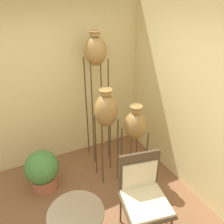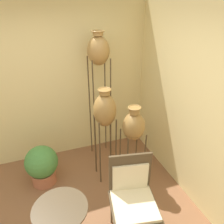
# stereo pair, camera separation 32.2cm
# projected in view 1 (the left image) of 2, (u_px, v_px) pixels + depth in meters

# --- Properties ---
(wall_back) EXTENTS (7.53, 0.06, 2.70)m
(wall_back) POSITION_uv_depth(u_px,v_px,m) (36.00, 88.00, 3.37)
(wall_back) COLOR beige
(wall_back) RESTS_ON ground_plane
(wall_right) EXTENTS (0.06, 7.53, 2.70)m
(wall_right) POSITION_uv_depth(u_px,v_px,m) (213.00, 111.00, 2.66)
(wall_right) COLOR beige
(wall_right) RESTS_ON ground_plane
(vase_stand_tall) EXTENTS (0.34, 0.34, 2.18)m
(vase_stand_tall) POSITION_uv_depth(u_px,v_px,m) (95.00, 54.00, 3.21)
(vase_stand_tall) COLOR #473823
(vase_stand_tall) RESTS_ON ground_plane
(vase_stand_medium) EXTENTS (0.33, 0.33, 1.50)m
(vase_stand_medium) POSITION_uv_depth(u_px,v_px,m) (106.00, 111.00, 3.05)
(vase_stand_medium) COLOR #473823
(vase_stand_medium) RESTS_ON ground_plane
(vase_stand_short) EXTENTS (0.31, 0.31, 1.29)m
(vase_stand_short) POSITION_uv_depth(u_px,v_px,m) (135.00, 126.00, 3.07)
(vase_stand_short) COLOR #473823
(vase_stand_short) RESTS_ON ground_plane
(chair) EXTENTS (0.61, 0.61, 1.05)m
(chair) POSITION_uv_depth(u_px,v_px,m) (143.00, 192.00, 2.48)
(chair) COLOR #473823
(chair) RESTS_ON ground_plane
(potted_plant) EXTENTS (0.49, 0.49, 0.64)m
(potted_plant) POSITION_uv_depth(u_px,v_px,m) (42.00, 170.00, 3.20)
(potted_plant) COLOR #B26647
(potted_plant) RESTS_ON ground_plane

